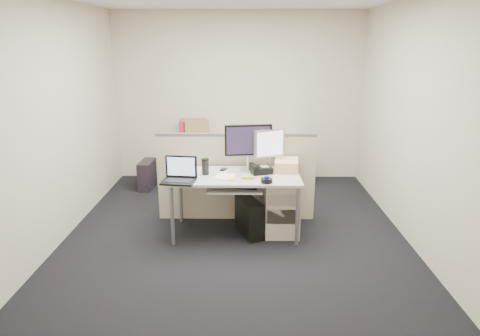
{
  "coord_description": "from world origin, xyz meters",
  "views": [
    {
      "loc": [
        0.11,
        -4.74,
        2.22
      ],
      "look_at": [
        0.05,
        0.15,
        0.77
      ],
      "focal_mm": 32.0,
      "sensor_mm": 36.0,
      "label": 1
    }
  ],
  "objects_px": {
    "desk": "(235,180)",
    "monitor_main": "(248,148)",
    "desk_phone": "(261,170)",
    "laptop": "(178,171)"
  },
  "relations": [
    {
      "from": "desk",
      "to": "monitor_main",
      "type": "bearing_deg",
      "value": 50.19
    },
    {
      "from": "laptop",
      "to": "desk_phone",
      "type": "relative_size",
      "value": 1.51
    },
    {
      "from": "desk",
      "to": "monitor_main",
      "type": "relative_size",
      "value": 2.68
    },
    {
      "from": "desk",
      "to": "laptop",
      "type": "xyz_separation_m",
      "value": [
        -0.62,
        -0.28,
        0.2
      ]
    },
    {
      "from": "monitor_main",
      "to": "laptop",
      "type": "xyz_separation_m",
      "value": [
        -0.77,
        -0.46,
        -0.15
      ]
    },
    {
      "from": "desk",
      "to": "desk_phone",
      "type": "relative_size",
      "value": 6.34
    },
    {
      "from": "monitor_main",
      "to": "desk_phone",
      "type": "xyz_separation_m",
      "value": [
        0.15,
        -0.1,
        -0.24
      ]
    },
    {
      "from": "desk",
      "to": "desk_phone",
      "type": "distance_m",
      "value": 0.33
    },
    {
      "from": "monitor_main",
      "to": "desk_phone",
      "type": "height_order",
      "value": "monitor_main"
    },
    {
      "from": "desk_phone",
      "to": "monitor_main",
      "type": "bearing_deg",
      "value": 129.84
    }
  ]
}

